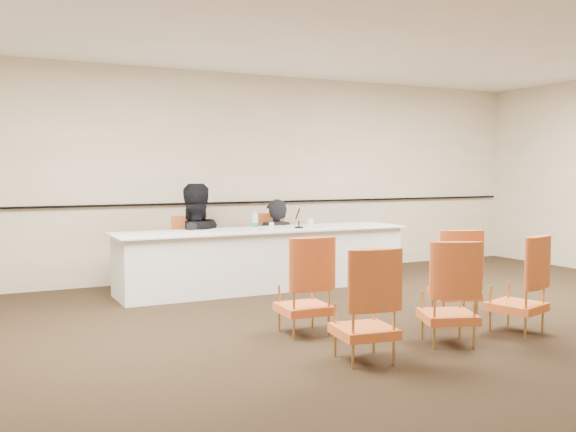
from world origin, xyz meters
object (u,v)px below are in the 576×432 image
Objects in this scene: drinking_glass at (272,226)px; aud_chair_back_right at (517,283)px; aud_chair_front_right at (455,273)px; water_bottle at (255,221)px; coffee_cup at (310,224)px; aud_chair_back_mid at (448,292)px; panelist_main at (276,255)px; panelist_main_chair at (276,247)px; panel_table at (264,259)px; aud_chair_front_left at (304,285)px; microphone at (299,217)px; aud_chair_back_left at (364,304)px; panelist_second at (193,255)px; panelist_second_chair at (193,252)px.

aud_chair_back_right is (1.20, -3.08, -0.37)m from drinking_glass.
water_bottle is at bearing 140.79° from aud_chair_front_right.
aud_chair_back_right is (0.64, -3.04, -0.39)m from coffee_cup.
coffee_cup is 3.11m from aud_chair_back_mid.
water_bottle reaches higher than aud_chair_back_mid.
panelist_main_chair is at bearing -0.00° from panelist_main.
panel_table is 2.67m from aud_chair_front_right.
panelist_main is at bearing 0.00° from panelist_main_chair.
panelist_main_chair is 1.00× the size of aud_chair_back_mid.
aud_chair_front_left is 1.00× the size of aud_chair_back_mid.
coffee_cup is 2.35m from aud_chair_front_right.
microphone reaches higher than aud_chair_front_right.
aud_chair_back_left is 1.00× the size of aud_chair_back_mid.
aud_chair_back_mid is (-0.09, -3.81, 0.12)m from panelist_main.
aud_chair_front_left is 1.35m from aud_chair_back_mid.
aud_chair_back_mid is at bearing -91.31° from panelist_main_chair.
panel_table is 12.89× the size of microphone.
drinking_glass is (0.06, -0.11, 0.45)m from panel_table.
water_bottle is 3.21m from aud_chair_back_mid.
microphone is (0.02, -0.68, 0.59)m from panelist_main.
panelist_second reaches higher than aud_chair_back_left.
panel_table is at bearing 87.41° from aud_chair_back_left.
water_bottle is at bearing 121.46° from aud_chair_back_mid.
aud_chair_back_left reaches higher than coffee_cup.
panelist_second is at bearing 140.85° from drinking_glass.
panelist_second reaches higher than aud_chair_back_right.
panelist_second is 2.92m from aud_chair_front_left.
water_bottle reaches higher than panelist_second_chair.
panelist_second is 3.98m from aud_chair_back_mid.
panel_table is 0.47m from drinking_glass.
aud_chair_back_mid is 0.89m from aud_chair_back_right.
aud_chair_back_mid is (-0.09, -3.81, 0.00)m from panelist_main_chair.
panelist_second_chair is at bearing 140.85° from drinking_glass.
aud_chair_back_mid is (1.01, -0.89, 0.00)m from aud_chair_front_left.
aud_chair_front_left is at bearing -101.97° from water_bottle.
aud_chair_front_left is at bearing -105.38° from panel_table.
drinking_glass is 0.11× the size of aud_chair_front_right.
panelist_main is 12.75× the size of coffee_cup.
panelist_second_chair and aud_chair_front_right have the same top height.
panelist_second is 2.03× the size of aud_chair_back_mid.
water_bottle is at bearing -165.02° from microphone.
water_bottle is 0.27× the size of aud_chair_front_left.
aud_chair_back_left is at bearing -111.10° from coffee_cup.
panelist_main is 3.81m from aud_chair_back_mid.
aud_chair_front_left is 1.00× the size of aud_chair_front_right.
water_bottle is 0.27× the size of aud_chair_front_right.
panelist_second_chair is 1.51m from microphone.
coffee_cup is 3.13m from aud_chair_back_right.
panelist_second is 4.29m from aud_chair_back_right.
aud_chair_front_right is at bearing -58.93° from microphone.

